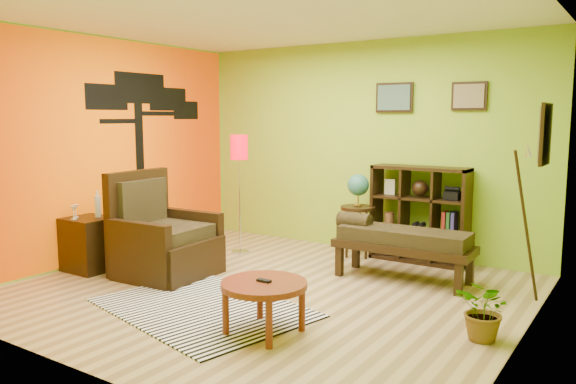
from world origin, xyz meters
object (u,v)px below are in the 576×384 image
Objects in this scene: cube_shelf at (420,215)px; floor_lamp at (239,158)px; bench at (400,240)px; armchair at (162,244)px; coffee_table at (264,289)px; side_cabinet at (90,244)px; globe_table at (358,194)px; potted_plant at (486,317)px.

floor_lamp is at bearing -157.84° from cube_shelf.
floor_lamp is 1.01× the size of bench.
armchair reaches higher than bench.
coffee_table is at bearing -99.12° from bench.
globe_table reaches higher than side_cabinet.
globe_table is at bearing 52.31° from armchair.
floor_lamp reaches higher than side_cabinet.
side_cabinet is 1.86× the size of potted_plant.
side_cabinet is 0.61× the size of bench.
coffee_table is 0.67× the size of globe_table.
side_cabinet is at bearing -135.63° from globe_table.
cube_shelf is at bearing 39.09° from side_cabinet.
potted_plant is at bearing 1.00° from armchair.
armchair reaches higher than side_cabinet.
coffee_table is 2.18m from armchair.
bench is at bearing 28.92° from armchair.
bench is (2.36, 1.30, 0.09)m from armchair.
globe_table is 1.13m from bench.
globe_table is 0.69× the size of bench.
globe_table is 2.90m from potted_plant.
coffee_table is at bearing -21.47° from armchair.
globe_table is (1.41, 0.66, -0.45)m from floor_lamp.
armchair is 2.33× the size of potted_plant.
armchair is 0.91m from side_cabinet.
floor_lamp reaches higher than armchair.
globe_table is 2.12× the size of potted_plant.
globe_table is at bearing -163.67° from cube_shelf.
side_cabinet is at bearing -174.75° from potted_plant.
coffee_table is at bearing -79.56° from globe_table.
coffee_table is at bearing -47.63° from floor_lamp.
armchair is at bearing 22.36° from side_cabinet.
side_cabinet reaches higher than coffee_table.
globe_table is 0.82m from cube_shelf.
floor_lamp is at bearing 160.53° from potted_plant.
side_cabinet is at bearing -140.91° from cube_shelf.
coffee_table is at bearing -151.64° from potted_plant.
potted_plant is at bearing -19.47° from floor_lamp.
cube_shelf is at bearing 85.28° from coffee_table.
armchair is 3.16m from cube_shelf.
globe_table is (1.52, 1.96, 0.46)m from armchair.
floor_lamp reaches higher than bench.
side_cabinet is (-2.87, 0.45, -0.06)m from coffee_table.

